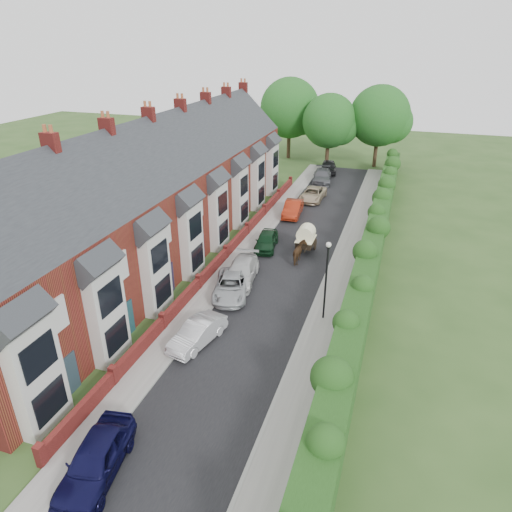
{
  "coord_description": "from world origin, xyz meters",
  "views": [
    {
      "loc": [
        6.86,
        -19.54,
        15.63
      ],
      "look_at": [
        -1.86,
        6.82,
        2.2
      ],
      "focal_mm": 32.0,
      "sensor_mm": 36.0,
      "label": 1
    }
  ],
  "objects_px": {
    "horse_cart": "(306,237)",
    "car_grey": "(322,176)",
    "lamppost": "(327,271)",
    "car_beige": "(313,194)",
    "car_white": "(241,272)",
    "car_red": "(293,208)",
    "car_green": "(266,241)",
    "car_black": "(329,167)",
    "horse": "(300,253)",
    "car_silver_b": "(231,286)",
    "car_silver_a": "(197,333)",
    "car_navy": "(96,459)"
  },
  "relations": [
    {
      "from": "car_silver_b",
      "to": "horse_cart",
      "type": "xyz_separation_m",
      "value": [
        3.21,
        8.16,
        0.64
      ]
    },
    {
      "from": "car_navy",
      "to": "car_grey",
      "type": "xyz_separation_m",
      "value": [
        0.79,
        42.34,
        -0.04
      ]
    },
    {
      "from": "car_beige",
      "to": "car_navy",
      "type": "bearing_deg",
      "value": -89.76
    },
    {
      "from": "lamppost",
      "to": "car_beige",
      "type": "relative_size",
      "value": 1.1
    },
    {
      "from": "lamppost",
      "to": "car_navy",
      "type": "xyz_separation_m",
      "value": [
        -6.4,
        -13.62,
        -2.52
      ]
    },
    {
      "from": "car_grey",
      "to": "lamppost",
      "type": "bearing_deg",
      "value": -87.33
    },
    {
      "from": "lamppost",
      "to": "horse_cart",
      "type": "relative_size",
      "value": 1.64
    },
    {
      "from": "car_red",
      "to": "horse_cart",
      "type": "distance_m",
      "value": 8.21
    },
    {
      "from": "lamppost",
      "to": "car_navy",
      "type": "height_order",
      "value": "lamppost"
    },
    {
      "from": "car_black",
      "to": "horse",
      "type": "distance_m",
      "value": 25.95
    },
    {
      "from": "horse_cart",
      "to": "car_grey",
      "type": "bearing_deg",
      "value": 97.05
    },
    {
      "from": "car_red",
      "to": "car_grey",
      "type": "height_order",
      "value": "car_grey"
    },
    {
      "from": "car_silver_a",
      "to": "horse_cart",
      "type": "xyz_separation_m",
      "value": [
        3.07,
        13.76,
        0.63
      ]
    },
    {
      "from": "car_beige",
      "to": "car_black",
      "type": "xyz_separation_m",
      "value": [
        -0.31,
        11.02,
        0.12
      ]
    },
    {
      "from": "car_silver_a",
      "to": "car_beige",
      "type": "bearing_deg",
      "value": 100.91
    },
    {
      "from": "lamppost",
      "to": "car_white",
      "type": "xyz_separation_m",
      "value": [
        -6.4,
        3.0,
        -2.59
      ]
    },
    {
      "from": "car_green",
      "to": "horse_cart",
      "type": "height_order",
      "value": "horse_cart"
    },
    {
      "from": "car_beige",
      "to": "horse",
      "type": "bearing_deg",
      "value": -79.94
    },
    {
      "from": "car_grey",
      "to": "horse_cart",
      "type": "height_order",
      "value": "horse_cart"
    },
    {
      "from": "car_grey",
      "to": "car_black",
      "type": "relative_size",
      "value": 1.12
    },
    {
      "from": "car_black",
      "to": "car_silver_b",
      "type": "bearing_deg",
      "value": -101.18
    },
    {
      "from": "car_silver_a",
      "to": "horse_cart",
      "type": "bearing_deg",
      "value": 90.48
    },
    {
      "from": "car_red",
      "to": "horse_cart",
      "type": "bearing_deg",
      "value": -73.57
    },
    {
      "from": "car_green",
      "to": "lamppost",
      "type": "bearing_deg",
      "value": -61.73
    },
    {
      "from": "car_green",
      "to": "car_navy",
      "type": "bearing_deg",
      "value": -97.64
    },
    {
      "from": "car_grey",
      "to": "car_black",
      "type": "distance_m",
      "value": 4.21
    },
    {
      "from": "lamppost",
      "to": "horse_cart",
      "type": "bearing_deg",
      "value": 109.18
    },
    {
      "from": "horse_cart",
      "to": "car_silver_b",
      "type": "bearing_deg",
      "value": -111.49
    },
    {
      "from": "car_silver_a",
      "to": "car_white",
      "type": "bearing_deg",
      "value": 104.14
    },
    {
      "from": "lamppost",
      "to": "car_red",
      "type": "bearing_deg",
      "value": 110.12
    },
    {
      "from": "car_silver_b",
      "to": "car_grey",
      "type": "distance_m",
      "value": 27.73
    },
    {
      "from": "car_white",
      "to": "car_grey",
      "type": "distance_m",
      "value": 25.73
    },
    {
      "from": "car_navy",
      "to": "car_red",
      "type": "height_order",
      "value": "car_navy"
    },
    {
      "from": "car_navy",
      "to": "horse_cart",
      "type": "relative_size",
      "value": 1.44
    },
    {
      "from": "car_silver_b",
      "to": "car_black",
      "type": "height_order",
      "value": "car_black"
    },
    {
      "from": "car_navy",
      "to": "car_black",
      "type": "height_order",
      "value": "car_navy"
    },
    {
      "from": "car_silver_b",
      "to": "horse_cart",
      "type": "height_order",
      "value": "horse_cart"
    },
    {
      "from": "car_beige",
      "to": "lamppost",
      "type": "bearing_deg",
      "value": -74.41
    },
    {
      "from": "car_grey",
      "to": "car_green",
      "type": "bearing_deg",
      "value": -100.52
    },
    {
      "from": "horse",
      "to": "car_red",
      "type": "bearing_deg",
      "value": -75.94
    },
    {
      "from": "car_silver_a",
      "to": "car_beige",
      "type": "distance_m",
      "value": 26.52
    },
    {
      "from": "car_white",
      "to": "horse",
      "type": "relative_size",
      "value": 2.56
    },
    {
      "from": "car_green",
      "to": "horse_cart",
      "type": "xyz_separation_m",
      "value": [
        3.16,
        0.35,
        0.62
      ]
    },
    {
      "from": "car_white",
      "to": "lamppost",
      "type": "bearing_deg",
      "value": -33.03
    },
    {
      "from": "car_silver_b",
      "to": "car_red",
      "type": "distance_m",
      "value": 15.8
    },
    {
      "from": "car_black",
      "to": "horse",
      "type": "relative_size",
      "value": 2.35
    },
    {
      "from": "car_navy",
      "to": "car_black",
      "type": "bearing_deg",
      "value": 79.39
    },
    {
      "from": "car_silver_b",
      "to": "car_red",
      "type": "relative_size",
      "value": 1.08
    },
    {
      "from": "car_white",
      "to": "horse_cart",
      "type": "distance_m",
      "value": 6.97
    },
    {
      "from": "car_green",
      "to": "car_black",
      "type": "height_order",
      "value": "car_black"
    }
  ]
}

